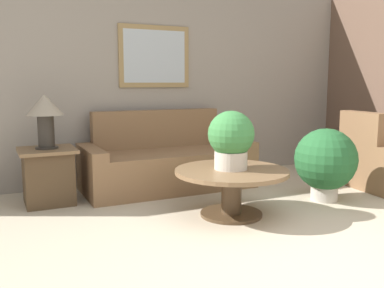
{
  "coord_description": "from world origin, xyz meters",
  "views": [
    {
      "loc": [
        -2.08,
        -2.02,
        1.29
      ],
      "look_at": [
        -0.07,
        2.18,
        0.61
      ],
      "focal_mm": 40.0,
      "sensor_mm": 36.0,
      "label": 1
    }
  ],
  "objects_px": {
    "armchair": "(381,163)",
    "coffee_table": "(231,182)",
    "side_table": "(48,176)",
    "couch_main": "(167,163)",
    "potted_plant_on_table": "(231,138)",
    "table_lamp": "(45,112)",
    "potted_plant_floor": "(326,161)"
  },
  "relations": [
    {
      "from": "armchair",
      "to": "side_table",
      "type": "bearing_deg",
      "value": 81.14
    },
    {
      "from": "couch_main",
      "to": "armchair",
      "type": "height_order",
      "value": "same"
    },
    {
      "from": "table_lamp",
      "to": "side_table",
      "type": "bearing_deg",
      "value": -90.0
    },
    {
      "from": "armchair",
      "to": "table_lamp",
      "type": "distance_m",
      "value": 4.02
    },
    {
      "from": "armchair",
      "to": "potted_plant_on_table",
      "type": "height_order",
      "value": "potted_plant_on_table"
    },
    {
      "from": "coffee_table",
      "to": "table_lamp",
      "type": "height_order",
      "value": "table_lamp"
    },
    {
      "from": "armchair",
      "to": "coffee_table",
      "type": "bearing_deg",
      "value": 100.99
    },
    {
      "from": "table_lamp",
      "to": "potted_plant_floor",
      "type": "relative_size",
      "value": 0.72
    },
    {
      "from": "couch_main",
      "to": "side_table",
      "type": "distance_m",
      "value": 1.41
    },
    {
      "from": "side_table",
      "to": "table_lamp",
      "type": "height_order",
      "value": "table_lamp"
    },
    {
      "from": "couch_main",
      "to": "side_table",
      "type": "height_order",
      "value": "couch_main"
    },
    {
      "from": "potted_plant_on_table",
      "to": "table_lamp",
      "type": "bearing_deg",
      "value": 142.55
    },
    {
      "from": "couch_main",
      "to": "coffee_table",
      "type": "relative_size",
      "value": 1.85
    },
    {
      "from": "couch_main",
      "to": "armchair",
      "type": "xyz_separation_m",
      "value": [
        2.43,
        -1.09,
        -0.0
      ]
    },
    {
      "from": "armchair",
      "to": "coffee_table",
      "type": "xyz_separation_m",
      "value": [
        -2.29,
        -0.22,
        0.04
      ]
    },
    {
      "from": "couch_main",
      "to": "table_lamp",
      "type": "distance_m",
      "value": 1.56
    },
    {
      "from": "coffee_table",
      "to": "potted_plant_floor",
      "type": "relative_size",
      "value": 1.38
    },
    {
      "from": "couch_main",
      "to": "side_table",
      "type": "relative_size",
      "value": 3.41
    },
    {
      "from": "coffee_table",
      "to": "potted_plant_floor",
      "type": "height_order",
      "value": "potted_plant_floor"
    },
    {
      "from": "table_lamp",
      "to": "couch_main",
      "type": "bearing_deg",
      "value": 4.3
    },
    {
      "from": "side_table",
      "to": "coffee_table",
      "type": "bearing_deg",
      "value": -38.01
    },
    {
      "from": "potted_plant_on_table",
      "to": "potted_plant_floor",
      "type": "height_order",
      "value": "potted_plant_on_table"
    },
    {
      "from": "couch_main",
      "to": "table_lamp",
      "type": "height_order",
      "value": "table_lamp"
    },
    {
      "from": "coffee_table",
      "to": "side_table",
      "type": "relative_size",
      "value": 1.85
    },
    {
      "from": "couch_main",
      "to": "side_table",
      "type": "bearing_deg",
      "value": -175.7
    },
    {
      "from": "side_table",
      "to": "potted_plant_floor",
      "type": "xyz_separation_m",
      "value": [
        2.74,
        -1.18,
        0.14
      ]
    },
    {
      "from": "armchair",
      "to": "couch_main",
      "type": "bearing_deg",
      "value": 71.38
    },
    {
      "from": "couch_main",
      "to": "coffee_table",
      "type": "distance_m",
      "value": 1.32
    },
    {
      "from": "table_lamp",
      "to": "potted_plant_floor",
      "type": "xyz_separation_m",
      "value": [
        2.74,
        -1.18,
        -0.54
      ]
    },
    {
      "from": "table_lamp",
      "to": "potted_plant_on_table",
      "type": "distance_m",
      "value": 1.96
    },
    {
      "from": "table_lamp",
      "to": "potted_plant_floor",
      "type": "distance_m",
      "value": 3.04
    },
    {
      "from": "table_lamp",
      "to": "potted_plant_floor",
      "type": "bearing_deg",
      "value": -23.27
    }
  ]
}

